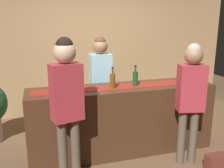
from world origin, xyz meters
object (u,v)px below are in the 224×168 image
(wine_bottle_amber, at_px, (113,81))
(handbag, at_px, (216,162))
(wine_bottle_green, at_px, (135,78))
(customer_browsing, at_px, (67,97))
(wine_glass_mid_counter, at_px, (181,76))
(customer_sipping, at_px, (191,93))
(bartender, at_px, (101,77))
(wine_glass_near_customer, at_px, (73,84))

(wine_bottle_amber, height_order, handbag, wine_bottle_amber)
(wine_bottle_green, relative_size, customer_browsing, 0.17)
(wine_glass_mid_counter, relative_size, customer_sipping, 0.09)
(wine_bottle_amber, distance_m, bartender, 0.64)
(customer_sipping, xyz_separation_m, handbag, (0.28, -0.28, -0.90))
(customer_sipping, bearing_deg, wine_bottle_green, 147.38)
(wine_glass_mid_counter, bearing_deg, wine_glass_near_customer, -177.67)
(wine_bottle_green, relative_size, handbag, 1.08)
(wine_bottle_amber, height_order, wine_glass_mid_counter, wine_bottle_amber)
(bartender, height_order, handbag, bartender)
(bartender, bearing_deg, wine_glass_mid_counter, 149.79)
(wine_bottle_amber, relative_size, bartender, 0.18)
(bartender, distance_m, customer_browsing, 1.33)
(wine_bottle_amber, relative_size, wine_glass_near_customer, 2.10)
(wine_glass_mid_counter, distance_m, customer_browsing, 1.86)
(wine_glass_near_customer, height_order, bartender, bartender)
(handbag, bearing_deg, wine_glass_near_customer, 156.14)
(wine_glass_mid_counter, distance_m, customer_sipping, 0.59)
(wine_glass_near_customer, xyz_separation_m, handbag, (1.73, -0.77, -0.99))
(handbag, bearing_deg, wine_bottle_amber, 146.08)
(wine_bottle_amber, relative_size, customer_browsing, 0.17)
(customer_sipping, relative_size, customer_browsing, 0.94)
(wine_bottle_green, relative_size, customer_sipping, 0.18)
(wine_glass_mid_counter, xyz_separation_m, customer_browsing, (-1.78, -0.55, -0.01))
(wine_bottle_green, distance_m, wine_glass_mid_counter, 0.74)
(wine_glass_mid_counter, height_order, handbag, wine_glass_mid_counter)
(wine_bottle_green, bearing_deg, wine_glass_near_customer, -175.79)
(customer_browsing, bearing_deg, wine_bottle_green, 13.79)
(wine_bottle_amber, bearing_deg, handbag, -33.92)
(wine_bottle_green, xyz_separation_m, bartender, (-0.36, 0.60, -0.08))
(wine_glass_near_customer, height_order, handbag, wine_glass_near_customer)
(wine_bottle_green, xyz_separation_m, wine_bottle_amber, (-0.35, -0.04, 0.00))
(wine_glass_near_customer, xyz_separation_m, wine_glass_mid_counter, (1.64, 0.07, 0.00))
(wine_glass_near_customer, xyz_separation_m, customer_sipping, (1.46, -0.49, -0.10))
(customer_sipping, bearing_deg, customer_browsing, -167.83)
(wine_bottle_amber, distance_m, customer_browsing, 0.85)
(wine_bottle_green, distance_m, wine_bottle_amber, 0.35)
(wine_glass_mid_counter, height_order, customer_sipping, customer_sipping)
(wine_glass_near_customer, distance_m, customer_browsing, 0.50)
(wine_bottle_green, bearing_deg, wine_glass_mid_counter, 0.04)
(customer_sipping, bearing_deg, bartender, 140.85)
(wine_bottle_green, height_order, bartender, bartender)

